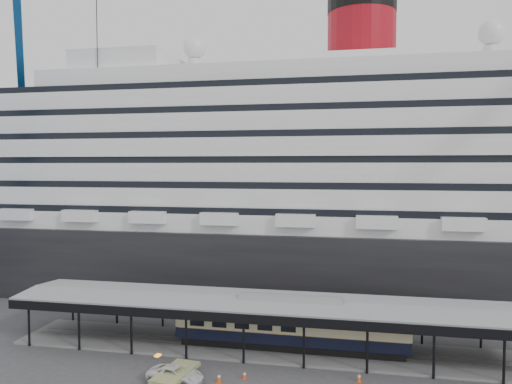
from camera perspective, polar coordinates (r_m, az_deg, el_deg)
ground at (r=49.18m, az=1.81°, el=-19.61°), size 200.00×200.00×0.00m
cruise_ship at (r=77.13m, az=5.88°, el=2.57°), size 130.00×30.00×43.90m
platform_canopy at (r=52.99m, az=2.76°, el=-15.19°), size 56.00×9.18×5.30m
port_truck at (r=46.84m, az=-9.18°, el=-19.91°), size 5.32×2.99×1.40m
pullman_carriage at (r=52.71m, az=3.95°, el=-14.79°), size 23.69×3.33×23.23m
traffic_cone_left at (r=46.58m, az=-4.25°, el=-20.40°), size 0.45×0.45×0.84m
traffic_cone_mid at (r=47.11m, az=-1.32°, el=-20.16°), size 0.48×0.48×0.75m
traffic_cone_right at (r=47.50m, az=11.70°, el=-20.02°), size 0.50×0.50×0.76m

